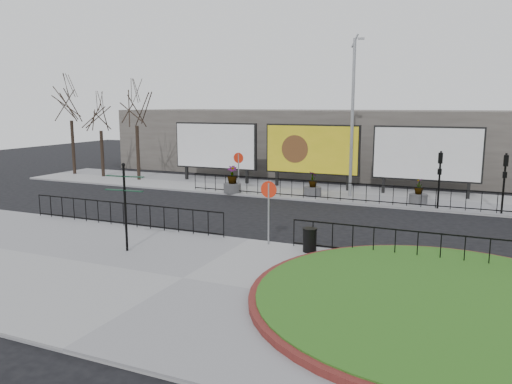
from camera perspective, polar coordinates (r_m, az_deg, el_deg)
The scene contains 25 objects.
ground at distance 20.20m, azimuth -0.77°, elevation -5.71°, with size 90.00×90.00×0.00m, color black.
pavement_near at distance 15.98m, azimuth -8.34°, elevation -9.88°, with size 30.00×10.00×0.12m, color gray.
pavement_far at distance 31.24m, azimuth 8.40°, elevation -0.09°, with size 44.00×6.00×0.12m, color gray.
brick_edge at distance 14.67m, azimuth 20.30°, elevation -11.64°, with size 10.40×10.40×0.18m, color maroon.
grass_lawn at distance 14.66m, azimuth 20.30°, elevation -11.57°, with size 10.00×10.00×0.22m, color #245516.
railing_near_left at distance 22.88m, azimuth -14.91°, elevation -2.45°, with size 10.00×0.10×1.10m, color black, non-canonical shape.
railing_near_right at distance 18.10m, azimuth 17.98°, elevation -5.87°, with size 9.00×0.10×1.10m, color black, non-canonical shape.
railing_far at distance 28.31m, azimuth 8.92°, elevation 0.11°, with size 18.00×0.10×1.10m, color black, non-canonical shape.
speed_sign_far at distance 30.29m, azimuth -2.01°, elevation 3.25°, with size 0.64×0.07×2.47m.
speed_sign_near at distance 19.02m, azimuth 1.47°, elevation -0.77°, with size 0.64×0.07×2.47m.
billboard_left at distance 34.97m, azimuth -4.66°, elevation 5.25°, with size 6.20×0.31×4.10m.
billboard_mid at distance 32.25m, azimuth 6.40°, elevation 4.82°, with size 6.20×0.31×4.10m.
billboard_right at distance 30.90m, azimuth 18.91°, elevation 4.12°, with size 6.20×0.31×4.10m.
lamp_post at distance 29.44m, azimuth 10.97°, elevation 8.56°, with size 0.74×0.18×9.23m.
signal_pole_a at distance 27.28m, azimuth 20.26°, elevation 2.28°, with size 0.22×0.26×3.00m.
signal_pole_b at distance 27.27m, azimuth 26.55°, elevation 1.84°, with size 0.22×0.26×3.00m.
tree_left at distance 36.64m, azimuth -13.44°, elevation 6.82°, with size 2.00×2.00×7.00m, color #2D2119, non-canonical shape.
tree_mid at distance 39.10m, azimuth -17.27°, elevation 6.24°, with size 2.00×2.00×6.20m, color #2D2119, non-canonical shape.
tree_far at distance 41.24m, azimuth -20.31°, elevation 7.15°, with size 2.00×2.00×7.50m, color #2D2119, non-canonical shape.
building_backdrop at distance 40.61m, azimuth 12.27°, elevation 5.57°, with size 40.00×10.00×5.00m, color #605A54.
fingerpost_sign at distance 18.75m, azimuth -14.76°, elevation -0.70°, with size 1.53×0.41×3.27m.
litter_bin at distance 18.46m, azimuth 6.16°, elevation -5.45°, with size 0.54×0.54×0.89m.
planter_a at distance 30.64m, azimuth -2.73°, elevation 1.05°, with size 1.07×1.07×1.64m.
planter_b at distance 29.66m, azimuth 6.50°, elevation 0.50°, with size 1.02×1.02×1.46m.
planter_c at distance 28.67m, azimuth 18.07°, elevation -0.33°, with size 0.98×0.98×1.38m.
Camera 1 is at (8.08, -17.69, 5.46)m, focal length 35.00 mm.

